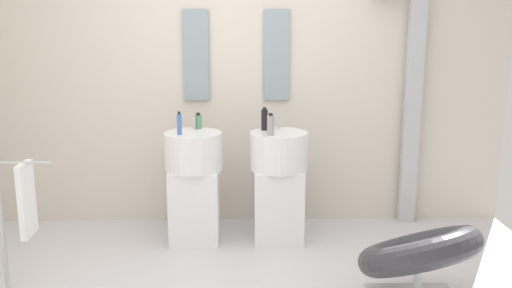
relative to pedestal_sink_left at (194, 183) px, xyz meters
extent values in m
cube|color=beige|center=(0.35, 0.52, 0.81)|extent=(4.80, 0.10, 2.60)
cube|color=white|center=(0.00, 0.00, -0.19)|extent=(0.40, 0.40, 0.61)
cylinder|color=white|center=(0.00, 0.00, 0.27)|extent=(0.47, 0.47, 0.31)
cylinder|color=#B7BABF|center=(0.00, 0.13, 0.47)|extent=(0.02, 0.02, 0.10)
cube|color=white|center=(0.70, 0.00, -0.19)|extent=(0.40, 0.40, 0.61)
cylinder|color=white|center=(0.70, 0.00, 0.27)|extent=(0.47, 0.47, 0.31)
cylinder|color=#B7BABF|center=(0.70, 0.13, 0.47)|extent=(0.02, 0.02, 0.10)
cube|color=#8C9EA8|center=(0.00, 0.45, 1.01)|extent=(0.22, 0.03, 0.78)
cube|color=#8C9EA8|center=(0.70, 0.45, 1.01)|extent=(0.22, 0.03, 0.78)
cube|color=#B7BABF|center=(1.89, 0.40, 0.53)|extent=(0.14, 0.08, 2.05)
cylinder|color=#B7BABF|center=(1.51, -1.20, -0.29)|extent=(0.05, 0.05, 0.34)
torus|color=#333338|center=(1.51, -1.20, -0.09)|extent=(1.08, 1.09, 0.49)
cylinder|color=#B7BABF|center=(-1.20, -0.89, -0.02)|extent=(0.03, 0.03, 0.95)
cylinder|color=#B7BABF|center=(-1.02, -0.89, 0.41)|extent=(0.36, 0.02, 0.02)
cube|color=white|center=(-1.02, -0.89, 0.16)|extent=(0.04, 0.22, 0.50)
cylinder|color=#59996B|center=(0.03, 0.17, 0.48)|extent=(0.06, 0.06, 0.11)
cylinder|color=black|center=(0.03, 0.17, 0.55)|extent=(0.03, 0.03, 0.02)
cylinder|color=#99999E|center=(0.62, -0.12, 0.50)|extent=(0.06, 0.06, 0.16)
cylinder|color=black|center=(0.62, -0.12, 0.59)|extent=(0.03, 0.03, 0.02)
cylinder|color=#4C72B7|center=(-0.10, -0.08, 0.51)|extent=(0.04, 0.04, 0.17)
cylinder|color=black|center=(-0.10, -0.08, 0.60)|extent=(0.02, 0.02, 0.02)
cylinder|color=black|center=(0.58, 0.09, 0.51)|extent=(0.05, 0.05, 0.17)
cylinder|color=black|center=(0.58, 0.09, 0.60)|extent=(0.03, 0.03, 0.02)
camera|label=1|loc=(0.43, -4.44, 1.32)|focal=39.37mm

